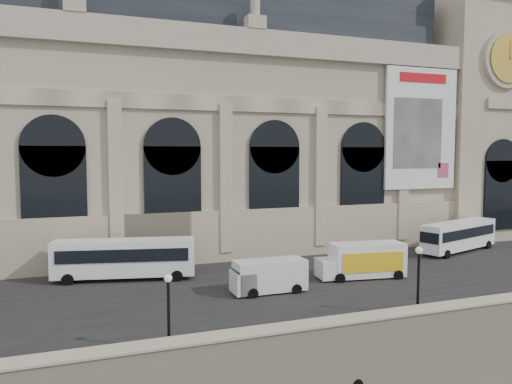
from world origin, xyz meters
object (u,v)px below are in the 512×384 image
(bus_left, at_px, (124,258))
(lamp_right, at_px, (418,282))
(van_c, at_px, (266,276))
(lamp_left, at_px, (169,314))
(box_truck, at_px, (362,261))
(bus_right, at_px, (459,235))

(bus_left, bearing_deg, lamp_right, -43.48)
(bus_left, distance_m, lamp_right, 22.95)
(van_c, relative_size, lamp_right, 1.24)
(lamp_left, bearing_deg, lamp_right, 0.97)
(bus_left, xyz_separation_m, van_c, (9.45, -7.55, -0.61))
(box_truck, relative_size, lamp_right, 1.68)
(bus_right, bearing_deg, lamp_left, -154.81)
(bus_left, xyz_separation_m, lamp_left, (0.67, -16.06, 0.20))
(bus_left, height_order, lamp_left, lamp_left)
(box_truck, bearing_deg, lamp_right, -101.66)
(van_c, height_order, lamp_left, lamp_left)
(bus_left, distance_m, van_c, 12.11)
(box_truck, distance_m, lamp_right, 9.79)
(lamp_right, bearing_deg, lamp_left, -179.03)
(bus_left, height_order, lamp_right, lamp_right)
(bus_left, distance_m, lamp_left, 16.08)
(bus_right, height_order, box_truck, bus_right)
(bus_right, distance_m, lamp_left, 36.87)
(bus_left, relative_size, lamp_right, 2.58)
(bus_right, distance_m, van_c, 25.61)
(van_c, xyz_separation_m, box_truck, (9.17, 1.32, 0.21))
(bus_left, height_order, bus_right, bus_left)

